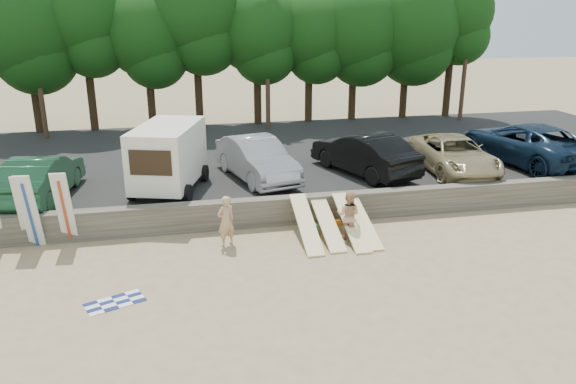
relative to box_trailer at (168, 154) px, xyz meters
name	(u,v)px	position (x,y,z in m)	size (l,w,h in m)	color
ground	(294,259)	(3.63, -5.56, -2.11)	(120.00, 120.00, 0.00)	tan
seawall	(276,211)	(3.63, -2.56, -1.61)	(44.00, 0.50, 1.00)	#6B6356
parking_lot	(247,160)	(3.63, 4.94, -1.76)	(44.00, 14.50, 0.70)	#282828
treeline	(224,23)	(3.44, 12.01, 4.33)	(33.06, 6.27, 9.23)	#382616
utility_poles	(267,43)	(5.63, 10.44, 3.32)	(25.80, 0.26, 9.00)	#473321
box_trailer	(168,154)	(0.00, 0.00, 0.00)	(3.13, 4.36, 2.52)	silver
car_1	(40,177)	(-4.57, -0.07, -0.59)	(1.72, 4.95, 1.63)	#173F26
car_2	(257,159)	(3.47, 0.75, -0.57)	(1.77, 5.09, 1.68)	gray
car_3	(364,153)	(7.97, 0.62, -0.54)	(1.83, 5.25, 1.73)	black
car_4	(454,155)	(11.77, 0.06, -0.67)	(2.47, 5.35, 1.49)	#9B8B63
car_5	(525,143)	(15.58, 0.83, -0.52)	(2.96, 6.43, 1.79)	#0E1E34
surfboard_upright_5	(26,211)	(-4.48, -2.96, -0.85)	(0.50, 0.06, 2.60)	silver
surfboard_upright_6	(30,212)	(-4.34, -3.07, -0.84)	(0.50, 0.06, 2.60)	silver
surfboard_upright_7	(64,209)	(-3.32, -3.01, -0.84)	(0.50, 0.06, 2.60)	silver
surfboard_low_0	(306,224)	(4.34, -4.16, -1.53)	(0.56, 3.00, 0.07)	#FBE59E
surfboard_low_1	(327,223)	(5.10, -4.01, -1.61)	(0.56, 3.00, 0.07)	#FBE59E
surfboard_low_2	(351,222)	(5.87, -4.24, -1.55)	(0.56, 3.00, 0.07)	#FBE59E
surfboard_low_3	(362,222)	(6.30, -4.10, -1.65)	(0.56, 3.00, 0.07)	#FBE59E
beachgoer_a	(226,221)	(1.71, -4.08, -1.26)	(0.62, 0.41, 1.71)	tan
beachgoer_b	(348,215)	(5.75, -4.28, -1.29)	(0.80, 0.62, 1.64)	tan
cooler	(312,229)	(4.67, -3.61, -1.95)	(0.38, 0.30, 0.32)	#248447
gear_bag	(336,223)	(5.67, -3.16, -2.00)	(0.30, 0.25, 0.22)	orange
beach_towel	(115,302)	(-1.56, -7.15, -2.10)	(1.50, 1.50, 0.00)	white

